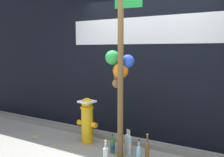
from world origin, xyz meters
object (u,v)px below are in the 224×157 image
bottle_0 (120,146)px  fire_hydrant (87,119)px  bottle_2 (106,153)px  bottle_5 (147,152)px  bottle_6 (119,139)px  bottle_4 (128,141)px  bottle_7 (139,153)px  bottle_1 (113,146)px  bottle_3 (129,144)px  memorial_post (120,51)px

bottle_0 → fire_hydrant: bearing=169.5°
bottle_0 → bottle_2: (-0.08, -0.31, -0.02)m
fire_hydrant → bottle_5: size_ratio=1.81×
bottle_2 → bottle_6: bottle_6 is taller
bottle_0 → bottle_5: size_ratio=0.77×
bottle_2 → bottle_5: bottle_5 is taller
bottle_2 → bottle_4: (0.09, 0.52, 0.03)m
bottle_5 → bottle_7: 0.12m
bottle_6 → bottle_7: bearing=-32.2°
bottle_2 → bottle_5: (0.55, 0.21, 0.06)m
bottle_1 → bottle_2: (0.05, -0.29, 0.01)m
fire_hydrant → bottle_3: bearing=-3.9°
bottle_7 → bottle_4: bearing=135.7°
fire_hydrant → bottle_4: size_ratio=2.32×
memorial_post → bottle_7: memorial_post is taller
bottle_7 → bottle_3: bearing=140.3°
bottle_0 → bottle_6: size_ratio=0.81×
bottle_4 → bottle_5: bottle_5 is taller
bottle_6 → bottle_7: (0.48, -0.30, -0.02)m
bottle_1 → bottle_5: size_ratio=0.68×
bottle_1 → bottle_5: bottle_5 is taller
memorial_post → bottle_4: 1.45m
memorial_post → bottle_7: bearing=-17.1°
bottle_0 → bottle_2: bottle_0 is taller
bottle_3 → bottle_2: bearing=-115.9°
bottle_0 → bottle_1: bearing=-173.3°
fire_hydrant → bottle_3: 0.87m
bottle_1 → fire_hydrant: bearing=165.9°
bottle_4 → bottle_5: 0.55m
memorial_post → bottle_0: (0.00, 0.02, -1.44)m
bottle_4 → bottle_5: (0.46, -0.30, 0.03)m
bottle_2 → bottle_6: bearing=94.6°
fire_hydrant → bottle_7: size_ratio=2.31×
bottle_6 → bottle_5: bearing=-24.2°
bottle_7 → bottle_1: bearing=166.5°
bottle_4 → bottle_5: bearing=-33.5°
memorial_post → bottle_3: size_ratio=7.20×
bottle_4 → bottle_6: 0.14m
bottle_0 → bottle_7: size_ratio=0.98×
bottle_1 → bottle_4: 0.27m
bottle_3 → bottle_7: size_ratio=1.12×
bottle_3 → bottle_4: (-0.10, 0.13, -0.01)m
bottle_2 → bottle_6: 0.48m
fire_hydrant → bottle_6: size_ratio=1.90×
bottle_3 → bottle_4: bearing=126.1°
fire_hydrant → bottle_1: (0.59, -0.15, -0.30)m
bottle_6 → bottle_7: size_ratio=1.22×
bottle_7 → bottle_5: bearing=18.0°
bottle_6 → bottle_2: bearing=-85.4°
bottle_5 → bottle_7: (-0.11, -0.04, -0.03)m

